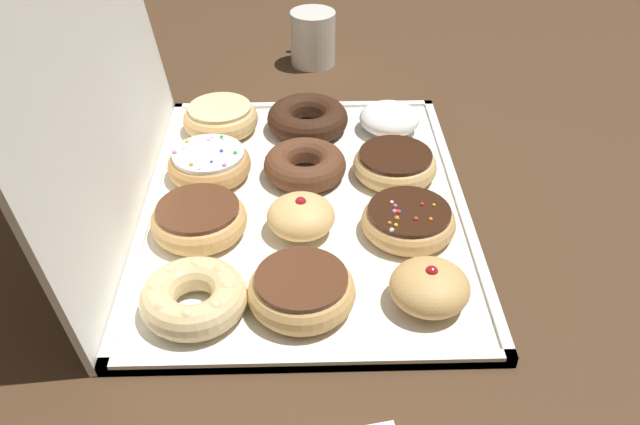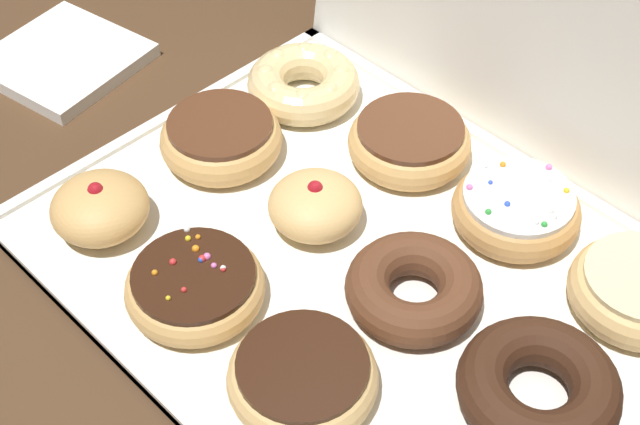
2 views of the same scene
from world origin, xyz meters
TOP-DOWN VIEW (x-y plane):
  - ground_plane at (0.00, 0.00)m, footprint 3.00×3.00m
  - donut_box at (0.00, 0.00)m, footprint 0.54×0.41m
  - box_lid_open at (0.00, 0.24)m, footprint 0.54×0.06m
  - jelly_filled_donut_0 at (-0.19, -0.13)m, footprint 0.09×0.09m
  - sprinkle_donut_1 at (-0.06, -0.12)m, footprint 0.11×0.11m
  - chocolate_frosted_donut_2 at (0.06, -0.12)m, footprint 0.11×0.11m
  - powdered_filled_donut_3 at (0.18, -0.13)m, footprint 0.09×0.09m
  - chocolate_frosted_donut_4 at (-0.18, 0.01)m, footprint 0.12×0.12m
  - jelly_filled_donut_5 at (-0.06, 0.01)m, footprint 0.08×0.08m
  - chocolate_cake_ring_donut_6 at (0.06, 0.00)m, footprint 0.11×0.11m
  - chocolate_cake_ring_donut_7 at (0.19, -0.01)m, footprint 0.12×0.12m
  - cruller_donut_8 at (-0.19, 0.12)m, footprint 0.11×0.11m
  - chocolate_frosted_donut_9 at (-0.06, 0.13)m, footprint 0.12×0.12m
  - sprinkle_donut_10 at (0.07, 0.13)m, footprint 0.11×0.11m
  - glazed_ring_donut_11 at (0.19, 0.13)m, footprint 0.11×0.11m
  - coffee_mug at (0.45, -0.02)m, footprint 0.10×0.08m

SIDE VIEW (x-z plane):
  - ground_plane at x=0.00m, z-range 0.00..0.00m
  - donut_box at x=0.00m, z-range 0.00..0.01m
  - sprinkle_donut_1 at x=-0.06m, z-range 0.01..0.05m
  - chocolate_cake_ring_donut_6 at x=0.06m, z-range 0.01..0.05m
  - chocolate_frosted_donut_2 at x=0.06m, z-range 0.01..0.05m
  - chocolate_cake_ring_donut_7 at x=0.19m, z-range 0.01..0.05m
  - powdered_filled_donut_3 at x=0.18m, z-range 0.01..0.05m
  - sprinkle_donut_10 at x=0.07m, z-range 0.01..0.05m
  - cruller_donut_8 at x=-0.19m, z-range 0.01..0.05m
  - chocolate_frosted_donut_9 at x=-0.06m, z-range 0.01..0.05m
  - glazed_ring_donut_11 at x=0.19m, z-range 0.01..0.05m
  - chocolate_frosted_donut_4 at x=-0.18m, z-range 0.01..0.05m
  - jelly_filled_donut_5 at x=-0.06m, z-range 0.01..0.06m
  - jelly_filled_donut_0 at x=-0.19m, z-range 0.01..0.06m
  - coffee_mug at x=0.45m, z-range 0.00..0.10m
  - box_lid_open at x=0.00m, z-range 0.00..0.43m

